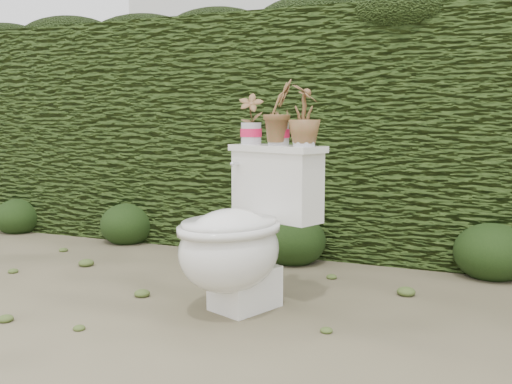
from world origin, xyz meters
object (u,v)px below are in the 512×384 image
at_px(potted_plant_right, 304,117).
at_px(toilet, 242,236).
at_px(potted_plant_left, 251,120).
at_px(potted_plant_center, 279,114).

bearing_deg(potted_plant_right, toilet, 108.24).
xyz_separation_m(potted_plant_left, potted_plant_right, (0.33, -0.13, 0.01)).
xyz_separation_m(toilet, potted_plant_right, (0.25, 0.16, 0.56)).
bearing_deg(toilet, potted_plant_left, 126.48).
relative_size(potted_plant_left, potted_plant_center, 0.80).
bearing_deg(potted_plant_center, potted_plant_left, 74.26).
distance_m(toilet, potted_plant_left, 0.62).
xyz_separation_m(toilet, potted_plant_center, (0.10, 0.22, 0.57)).
bearing_deg(potted_plant_center, potted_plant_right, -105.74).
height_order(toilet, potted_plant_right, potted_plant_right).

